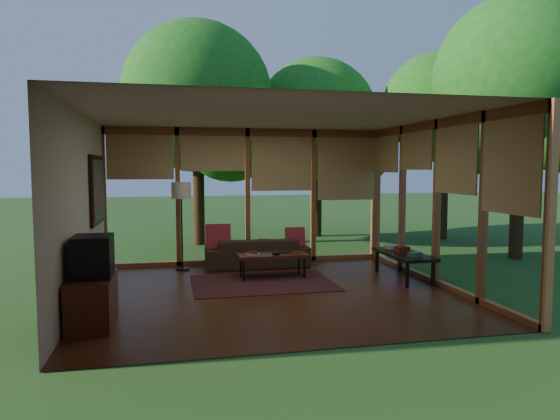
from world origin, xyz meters
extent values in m
plane|color=#562916|center=(0.00, 0.00, 0.00)|extent=(5.50, 5.50, 0.00)
plane|color=silver|center=(0.00, 0.00, 2.70)|extent=(5.50, 5.50, 0.00)
cube|color=beige|center=(-2.75, 0.00, 1.35)|extent=(0.04, 5.00, 2.70)
cube|color=beige|center=(0.00, -2.50, 1.35)|extent=(5.50, 0.04, 2.70)
cube|color=#A15B32|center=(0.00, 2.50, 1.35)|extent=(5.50, 0.12, 2.70)
cube|color=#A15B32|center=(2.75, 0.00, 1.35)|extent=(0.12, 5.00, 2.70)
plane|color=#295821|center=(8.00, 8.00, -0.01)|extent=(40.00, 40.00, 0.00)
cylinder|color=#392414|center=(-0.82, 5.27, 2.36)|extent=(0.28, 0.28, 4.71)
sphere|color=#155D17|center=(-0.82, 5.27, 3.67)|extent=(3.72, 3.72, 3.72)
cylinder|color=#392414|center=(2.52, 6.17, 2.10)|extent=(0.28, 0.28, 4.20)
sphere|color=#155D17|center=(2.52, 6.17, 3.27)|extent=(3.40, 3.40, 3.40)
cylinder|color=#392414|center=(5.49, 1.78, 2.44)|extent=(0.28, 0.28, 4.88)
sphere|color=#155D17|center=(5.49, 1.78, 3.79)|extent=(3.33, 3.33, 3.33)
cylinder|color=#392414|center=(5.47, 4.82, 2.26)|extent=(0.28, 0.28, 4.52)
sphere|color=#155D17|center=(5.47, 4.82, 3.52)|extent=(2.92, 2.92, 2.92)
cube|color=maroon|center=(-0.04, 0.64, 0.01)|extent=(2.32, 1.64, 0.01)
imported|color=#392B1C|center=(0.10, 2.00, 0.29)|extent=(1.97, 0.79, 0.57)
cube|color=maroon|center=(-0.65, 1.95, 0.61)|extent=(0.47, 0.25, 0.49)
cube|color=maroon|center=(0.85, 1.95, 0.57)|extent=(0.37, 0.20, 0.39)
cube|color=#B7B0A6|center=(-0.15, 0.94, 0.44)|extent=(0.24, 0.19, 0.03)
cube|color=maroon|center=(-0.15, 0.94, 0.47)|extent=(0.20, 0.18, 0.03)
cube|color=black|center=(0.45, 1.07, 0.44)|extent=(0.21, 0.19, 0.03)
ellipsoid|color=black|center=(0.25, 0.89, 0.46)|extent=(0.16, 0.16, 0.07)
cube|color=#572717|center=(-2.47, -1.10, 0.30)|extent=(0.50, 1.00, 0.60)
cube|color=black|center=(-2.45, -1.10, 0.85)|extent=(0.45, 0.55, 0.50)
cube|color=#345B4D|center=(2.40, 0.04, 0.49)|extent=(0.25, 0.21, 0.07)
cube|color=maroon|center=(2.40, 0.49, 0.50)|extent=(0.23, 0.17, 0.10)
cube|color=#B7B0A6|center=(2.40, 0.89, 0.49)|extent=(0.27, 0.24, 0.06)
cylinder|color=black|center=(-1.32, 2.04, 0.01)|extent=(0.26, 0.26, 0.03)
cylinder|color=black|center=(-1.32, 2.04, 0.79)|extent=(0.03, 0.03, 1.52)
cylinder|color=beige|center=(-1.32, 2.04, 1.50)|extent=(0.36, 0.36, 0.30)
cube|color=#572717|center=(0.20, 0.99, 0.40)|extent=(1.20, 0.50, 0.05)
cylinder|color=black|center=(-0.33, 0.81, 0.19)|extent=(0.03, 0.03, 0.38)
cylinder|color=black|center=(0.73, 0.81, 0.19)|extent=(0.03, 0.03, 0.38)
cylinder|color=black|center=(-0.33, 1.17, 0.19)|extent=(0.03, 0.03, 0.38)
cylinder|color=black|center=(0.73, 1.17, 0.19)|extent=(0.03, 0.03, 0.38)
cube|color=black|center=(2.40, 0.44, 0.43)|extent=(0.60, 1.40, 0.05)
cube|color=black|center=(2.17, -0.16, 0.20)|extent=(0.05, 0.05, 0.40)
cube|color=black|center=(2.63, -0.16, 0.20)|extent=(0.05, 0.05, 0.40)
cube|color=black|center=(2.17, 1.04, 0.20)|extent=(0.05, 0.05, 0.40)
cube|color=black|center=(2.63, 1.04, 0.20)|extent=(0.05, 0.05, 0.40)
cube|color=black|center=(-2.72, 1.40, 1.55)|extent=(0.05, 1.35, 1.15)
cube|color=#176A68|center=(-2.69, 1.40, 1.55)|extent=(0.02, 1.20, 1.00)
camera|label=1|loc=(-1.52, -7.41, 1.91)|focal=32.00mm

